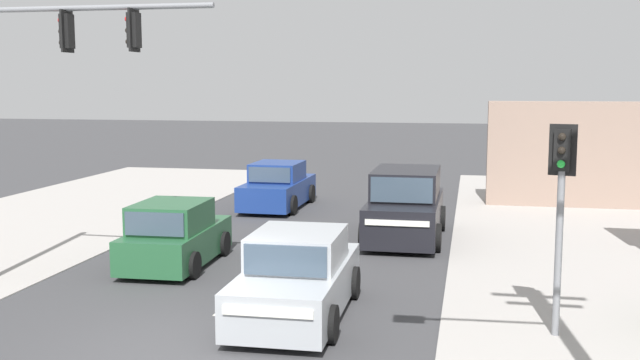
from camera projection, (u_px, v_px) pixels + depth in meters
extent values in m
plane|color=#3A3A3D|center=(180.00, 350.00, 11.88)|extent=(140.00, 140.00, 0.00)
cube|color=silver|center=(238.00, 298.00, 14.79)|extent=(0.20, 2.40, 0.01)
cube|color=silver|center=(296.00, 245.00, 19.65)|extent=(0.20, 2.40, 0.01)
cylinder|color=slate|center=(90.00, 8.00, 14.85)|extent=(5.20, 0.16, 0.11)
cube|color=black|center=(67.00, 31.00, 15.01)|extent=(0.20, 0.26, 0.68)
cube|color=black|center=(67.00, 31.00, 15.01)|extent=(0.04, 0.44, 0.84)
sphere|color=red|center=(61.00, 20.00, 15.01)|extent=(0.13, 0.13, 0.13)
sphere|color=black|center=(62.00, 31.00, 15.04)|extent=(0.13, 0.13, 0.13)
sphere|color=black|center=(62.00, 43.00, 15.07)|extent=(0.13, 0.13, 0.13)
cube|color=black|center=(134.00, 30.00, 14.71)|extent=(0.20, 0.26, 0.68)
cube|color=black|center=(134.00, 30.00, 14.71)|extent=(0.04, 0.44, 0.84)
sphere|color=red|center=(128.00, 19.00, 14.71)|extent=(0.13, 0.13, 0.13)
sphere|color=black|center=(128.00, 30.00, 14.74)|extent=(0.13, 0.13, 0.13)
sphere|color=black|center=(129.00, 42.00, 14.77)|extent=(0.13, 0.13, 0.13)
cylinder|color=slate|center=(558.00, 255.00, 12.37)|extent=(0.12, 0.12, 2.80)
cube|color=black|center=(563.00, 150.00, 12.14)|extent=(0.30, 0.26, 0.68)
cube|color=black|center=(563.00, 150.00, 12.14)|extent=(0.43, 0.16, 0.84)
sphere|color=black|center=(562.00, 137.00, 12.01)|extent=(0.13, 0.13, 0.13)
sphere|color=black|center=(561.00, 150.00, 12.04)|extent=(0.13, 0.13, 0.13)
sphere|color=green|center=(561.00, 164.00, 12.07)|extent=(0.13, 0.13, 0.13)
cube|color=#A3A8AD|center=(297.00, 287.00, 13.57)|extent=(1.76, 4.22, 0.80)
cube|color=#A3A8AD|center=(298.00, 248.00, 13.53)|extent=(1.59, 1.92, 0.62)
cube|color=#384756|center=(285.00, 261.00, 12.59)|extent=(1.44, 0.08, 0.53)
cube|color=#384756|center=(308.00, 237.00, 14.48)|extent=(1.40, 0.08, 0.50)
cube|color=white|center=(267.00, 312.00, 11.49)|extent=(1.45, 0.06, 0.14)
cylinder|color=black|center=(331.00, 324.00, 12.18)|extent=(0.20, 0.64, 0.64)
cylinder|color=black|center=(231.00, 318.00, 12.49)|extent=(0.20, 0.64, 0.64)
cylinder|color=black|center=(354.00, 283.00, 14.71)|extent=(0.20, 0.64, 0.64)
cylinder|color=black|center=(270.00, 278.00, 15.03)|extent=(0.20, 0.64, 0.64)
cube|color=#235633|center=(176.00, 244.00, 17.40)|extent=(1.70, 3.64, 0.76)
cube|color=#235633|center=(171.00, 216.00, 17.02)|extent=(1.53, 1.94, 0.64)
cube|color=#384756|center=(186.00, 209.00, 17.97)|extent=(1.36, 0.10, 0.54)
cube|color=#384756|center=(154.00, 224.00, 16.07)|extent=(1.33, 0.10, 0.51)
cube|color=white|center=(202.00, 222.00, 19.16)|extent=(1.36, 0.08, 0.14)
cylinder|color=black|center=(162.00, 241.00, 18.65)|extent=(0.20, 0.60, 0.60)
cylinder|color=black|center=(224.00, 244.00, 18.38)|extent=(0.20, 0.60, 0.60)
cylinder|color=black|center=(124.00, 262.00, 16.47)|extent=(0.20, 0.60, 0.60)
cylinder|color=black|center=(193.00, 265.00, 16.20)|extent=(0.20, 0.60, 0.60)
cube|color=black|center=(405.00, 216.00, 20.30)|extent=(1.84, 4.50, 1.00)
cube|color=black|center=(406.00, 183.00, 20.38)|extent=(1.72, 2.70, 0.76)
cube|color=#384756|center=(402.00, 190.00, 19.05)|extent=(1.58, 0.06, 0.65)
cube|color=#384756|center=(410.00, 177.00, 21.71)|extent=(1.55, 0.06, 0.61)
cube|color=white|center=(397.00, 223.00, 18.06)|extent=(1.56, 0.04, 0.14)
cylinder|color=black|center=(437.00, 238.00, 18.80)|extent=(0.22, 0.72, 0.72)
cylinder|color=black|center=(364.00, 235.00, 19.16)|extent=(0.22, 0.72, 0.72)
cylinder|color=black|center=(441.00, 218.00, 21.51)|extent=(0.22, 0.72, 0.72)
cylinder|color=black|center=(378.00, 216.00, 21.87)|extent=(0.22, 0.72, 0.72)
cube|color=navy|center=(278.00, 192.00, 25.48)|extent=(1.76, 4.22, 0.80)
cube|color=navy|center=(277.00, 171.00, 25.34)|extent=(1.59, 1.92, 0.62)
cube|color=#384756|center=(285.00, 168.00, 26.28)|extent=(1.44, 0.08, 0.53)
cube|color=#384756|center=(269.00, 175.00, 24.40)|extent=(1.40, 0.08, 0.50)
cube|color=white|center=(293.00, 179.00, 27.51)|extent=(1.45, 0.06, 0.14)
cylinder|color=black|center=(265.00, 192.00, 26.95)|extent=(0.20, 0.64, 0.64)
cylinder|color=black|center=(311.00, 194.00, 26.59)|extent=(0.20, 0.64, 0.64)
cylinder|color=black|center=(242.00, 203.00, 24.42)|extent=(0.20, 0.64, 0.64)
cylinder|color=black|center=(293.00, 205.00, 24.06)|extent=(0.20, 0.64, 0.64)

